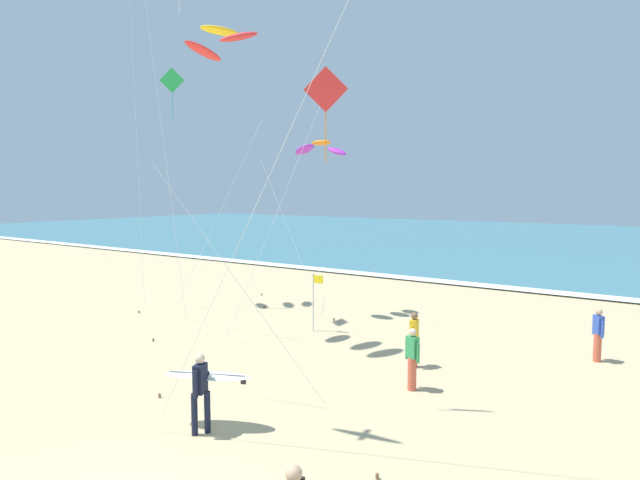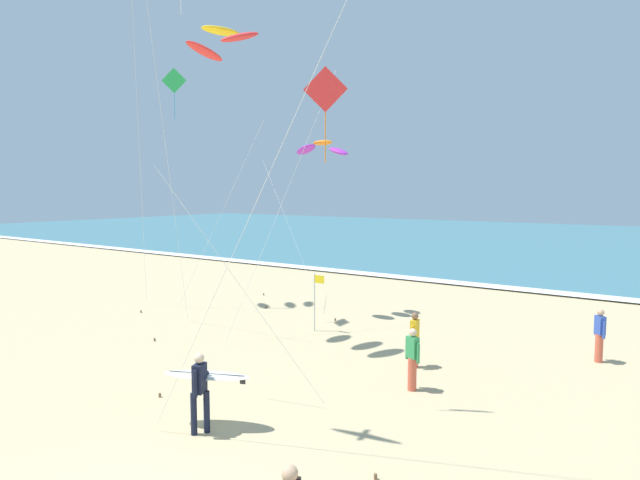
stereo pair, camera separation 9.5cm
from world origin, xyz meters
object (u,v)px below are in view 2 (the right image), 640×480
object	(u,v)px
bystander_green_top	(412,359)
lifeguard_flag	(316,296)
kite_arc_golden_mid	(221,41)
bystander_yellow_top	(415,339)
kite_arc_amber_high	(323,148)
kite_diamond_emerald_distant	(178,93)
surfer_lead	(203,382)
bystander_blue_top	(600,335)
kite_diamond_scarlet_far	(317,107)

from	to	relation	value
bystander_green_top	lifeguard_flag	world-z (taller)	lifeguard_flag
lifeguard_flag	kite_arc_golden_mid	bearing A→B (deg)	-115.94
bystander_yellow_top	lifeguard_flag	world-z (taller)	lifeguard_flag
kite_arc_amber_high	kite_diamond_emerald_distant	xyz separation A→B (m)	(-5.63, -2.46, 2.39)
kite_arc_golden_mid	bystander_green_top	xyz separation A→B (m)	(6.80, -0.29, -8.90)
surfer_lead	bystander_blue_top	size ratio (longest dim) A/B	1.25
kite_diamond_scarlet_far	bystander_yellow_top	bearing A→B (deg)	81.61
kite_arc_golden_mid	surfer_lead	bearing A→B (deg)	-49.32
kite_diamond_emerald_distant	bystander_green_top	xyz separation A→B (m)	(12.33, -3.24, -8.30)
kite_arc_golden_mid	bystander_yellow_top	distance (m)	10.87
kite_diamond_emerald_distant	surfer_lead	bearing A→B (deg)	-38.86
surfer_lead	lifeguard_flag	xyz separation A→B (m)	(-2.73, 7.90, 0.22)
kite_diamond_emerald_distant	bystander_blue_top	xyz separation A→B (m)	(15.85, 1.98, -8.30)
kite_diamond_scarlet_far	bystander_green_top	xyz separation A→B (m)	(1.30, 2.29, -6.05)
bystander_green_top	kite_arc_golden_mid	bearing A→B (deg)	177.60
lifeguard_flag	kite_diamond_emerald_distant	bearing A→B (deg)	-179.46
kite_arc_golden_mid	bystander_yellow_top	bearing A→B (deg)	12.84
surfer_lead	kite_arc_amber_high	size ratio (longest dim) A/B	0.28
bystander_yellow_top	lifeguard_flag	size ratio (longest dim) A/B	0.76
kite_arc_golden_mid	bystander_yellow_top	xyz separation A→B (m)	(6.08, 1.39, -8.90)
kite_diamond_emerald_distant	kite_arc_amber_high	bearing A→B (deg)	23.65
kite_arc_amber_high	bystander_green_top	world-z (taller)	kite_arc_amber_high
surfer_lead	bystander_blue_top	bearing A→B (deg)	58.01
bystander_green_top	bystander_yellow_top	bearing A→B (deg)	113.34
kite_arc_amber_high	bystander_yellow_top	distance (m)	9.32
bystander_blue_top	bystander_yellow_top	world-z (taller)	same
kite_arc_golden_mid	lifeguard_flag	distance (m)	9.08
kite_diamond_scarlet_far	lifeguard_flag	size ratio (longest dim) A/B	3.68
kite_arc_golden_mid	kite_diamond_emerald_distant	bearing A→B (deg)	151.89
kite_diamond_scarlet_far	bystander_yellow_top	distance (m)	7.25
bystander_blue_top	lifeguard_flag	world-z (taller)	lifeguard_flag
bystander_yellow_top	kite_arc_golden_mid	bearing A→B (deg)	-167.16
kite_arc_amber_high	bystander_blue_top	world-z (taller)	kite_arc_amber_high
kite_arc_golden_mid	bystander_blue_top	size ratio (longest dim) A/B	6.35
bystander_green_top	kite_diamond_scarlet_far	bearing A→B (deg)	-119.73
lifeguard_flag	bystander_yellow_top	bearing A→B (deg)	-19.47
kite_arc_amber_high	surfer_lead	bearing A→B (deg)	-68.31
surfer_lead	kite_diamond_emerald_distant	bearing A→B (deg)	141.14
bystander_yellow_top	lifeguard_flag	bearing A→B (deg)	160.53
kite_diamond_emerald_distant	bystander_green_top	bearing A→B (deg)	-14.71
surfer_lead	kite_diamond_scarlet_far	xyz separation A→B (m)	(1.30, 2.31, 5.82)
kite_diamond_emerald_distant	bystander_green_top	distance (m)	15.21
kite_arc_amber_high	kite_arc_golden_mid	bearing A→B (deg)	-91.06
kite_arc_amber_high	bystander_blue_top	size ratio (longest dim) A/B	4.43
bystander_yellow_top	bystander_blue_top	bearing A→B (deg)	39.90
bystander_blue_top	bystander_green_top	distance (m)	6.29
kite_arc_golden_mid	bystander_green_top	world-z (taller)	kite_arc_golden_mid
kite_diamond_scarlet_far	kite_arc_golden_mid	bearing A→B (deg)	154.94
kite_diamond_scarlet_far	kite_diamond_emerald_distant	size ratio (longest dim) A/B	0.76
surfer_lead	lifeguard_flag	world-z (taller)	lifeguard_flag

